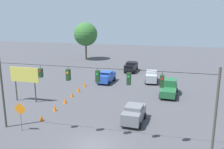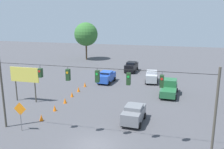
% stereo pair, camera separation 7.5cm
% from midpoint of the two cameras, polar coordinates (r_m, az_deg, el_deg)
% --- Properties ---
extents(ground_plane, '(140.00, 140.00, 0.00)m').
position_cam_midpoint_polar(ground_plane, '(21.98, -4.26, -15.93)').
color(ground_plane, '#47474C').
extents(overhead_signal_span, '(19.23, 0.38, 7.05)m').
position_cam_midpoint_polar(overhead_signal_span, '(21.25, -3.09, -3.25)').
color(overhead_signal_span, '#4C473D').
rests_on(overhead_signal_span, ground_plane).
extents(sedan_silver_oncoming_deep, '(2.21, 4.36, 1.88)m').
position_cam_midpoint_polar(sedan_silver_oncoming_deep, '(40.98, 8.95, -0.40)').
color(sedan_silver_oncoming_deep, '#A8AAB2').
rests_on(sedan_silver_oncoming_deep, ground_plane).
extents(sedan_grey_crossing_near, '(2.22, 3.98, 1.84)m').
position_cam_midpoint_polar(sedan_grey_crossing_near, '(25.82, 4.94, -8.88)').
color(sedan_grey_crossing_near, slate).
rests_on(sedan_grey_crossing_near, ground_plane).
extents(sedan_blue_withflow_far, '(2.31, 4.32, 1.83)m').
position_cam_midpoint_polar(sedan_blue_withflow_far, '(40.30, -1.34, -0.51)').
color(sedan_blue_withflow_far, '#234CB2').
rests_on(sedan_blue_withflow_far, ground_plane).
extents(sedan_black_withflow_deep, '(2.19, 4.52, 1.92)m').
position_cam_midpoint_polar(sedan_black_withflow_deep, '(47.99, 4.36, 1.82)').
color(sedan_black_withflow_deep, black).
rests_on(sedan_black_withflow_deep, ground_plane).
extents(pickup_truck_green_oncoming_far, '(2.41, 5.27, 2.12)m').
position_cam_midpoint_polar(pickup_truck_green_oncoming_far, '(35.00, 12.84, -3.04)').
color(pickup_truck_green_oncoming_far, '#236038').
rests_on(pickup_truck_green_oncoming_far, ground_plane).
extents(traffic_cone_nearest, '(0.41, 0.41, 0.71)m').
position_cam_midpoint_polar(traffic_cone_nearest, '(27.33, -15.91, -9.45)').
color(traffic_cone_nearest, orange).
rests_on(traffic_cone_nearest, ground_plane).
extents(traffic_cone_second, '(0.41, 0.41, 0.71)m').
position_cam_midpoint_polar(traffic_cone_second, '(29.56, -13.02, -7.48)').
color(traffic_cone_second, orange).
rests_on(traffic_cone_second, ground_plane).
extents(traffic_cone_third, '(0.41, 0.41, 0.71)m').
position_cam_midpoint_polar(traffic_cone_third, '(31.72, -10.76, -5.88)').
color(traffic_cone_third, orange).
rests_on(traffic_cone_third, ground_plane).
extents(traffic_cone_fourth, '(0.41, 0.41, 0.71)m').
position_cam_midpoint_polar(traffic_cone_fourth, '(33.89, -9.21, -4.53)').
color(traffic_cone_fourth, orange).
rests_on(traffic_cone_fourth, ground_plane).
extents(traffic_cone_fifth, '(0.41, 0.41, 0.71)m').
position_cam_midpoint_polar(traffic_cone_fifth, '(36.02, -7.75, -3.37)').
color(traffic_cone_fifth, orange).
rests_on(traffic_cone_fifth, ground_plane).
extents(traffic_cone_farthest, '(0.41, 0.41, 0.71)m').
position_cam_midpoint_polar(traffic_cone_farthest, '(38.32, -6.29, -2.28)').
color(traffic_cone_farthest, orange).
rests_on(traffic_cone_farthest, ground_plane).
extents(roadside_billboard, '(3.89, 0.16, 4.42)m').
position_cam_midpoint_polar(roadside_billboard, '(32.92, -19.43, -0.53)').
color(roadside_billboard, '#4C473D').
rests_on(roadside_billboard, ground_plane).
extents(work_zone_sign, '(1.27, 0.06, 2.84)m').
position_cam_midpoint_polar(work_zone_sign, '(25.12, -20.32, -7.86)').
color(work_zone_sign, slate).
rests_on(work_zone_sign, ground_plane).
extents(tree_horizon_left, '(5.59, 5.59, 8.92)m').
position_cam_midpoint_polar(tree_horizon_left, '(60.55, -6.08, 9.14)').
color(tree_horizon_left, '#4C3823').
rests_on(tree_horizon_left, ground_plane).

